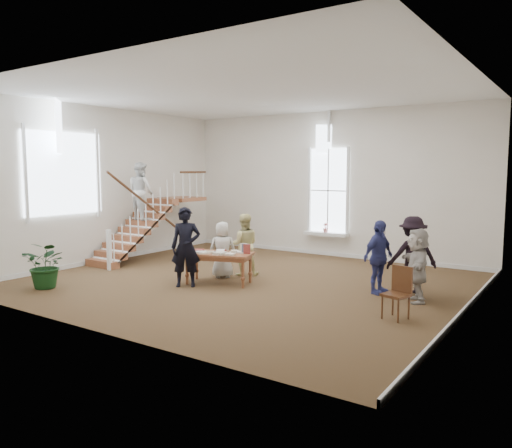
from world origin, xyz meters
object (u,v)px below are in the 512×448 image
Objects in this scene: person_yellow at (244,245)px; floor_plant at (47,265)px; side_chair at (398,290)px; elderly_woman at (223,250)px; woman_cluster_a at (378,257)px; woman_cluster_c at (417,265)px; library_table at (219,256)px; woman_cluster_b at (412,255)px; police_officer at (186,247)px.

floor_plant is at bearing 14.67° from person_yellow.
floor_plant reaches higher than side_chair.
elderly_woman is 3.88m from woman_cluster_a.
library_table is at bearing -103.28° from woman_cluster_c.
person_yellow is 0.98× the size of woman_cluster_a.
woman_cluster_c is 1.37m from side_chair.
woman_cluster_a is 0.92m from woman_cluster_c.
elderly_woman is (-0.35, 0.60, 0.04)m from library_table.
woman_cluster_a is at bearing 0.56° from library_table.
elderly_woman is 4.56m from woman_cluster_b.
side_chair is at bearing -23.50° from woman_cluster_c.
woman_cluster_c is at bearing 107.55° from side_chair.
police_officer is at bearing 45.99° from elderly_woman.
woman_cluster_c reaches higher than elderly_woman.
woman_cluster_a reaches higher than library_table.
side_chair is (0.06, -1.35, -0.23)m from woman_cluster_c.
woman_cluster_b is 2.06m from side_chair.
woman_cluster_b is (4.44, 1.03, 0.14)m from elderly_woman.
library_table is at bearing 55.99° from person_yellow.
woman_cluster_b reaches higher than woman_cluster_a.
woman_cluster_c reaches higher than library_table.
police_officer is 1.22× the size of woman_cluster_c.
police_officer is 5.10m from woman_cluster_c.
police_officer reaches higher than library_table.
woman_cluster_c reaches higher than floor_plant.
floor_plant is (-2.63, -3.16, -0.17)m from elderly_woman.
woman_cluster_a is 1.50× the size of floor_plant.
elderly_woman is 4.11m from floor_plant.
police_officer is at bearing -8.98° from woman_cluster_b.
library_table is 4.49m from woman_cluster_c.
woman_cluster_b is at bearing 115.27° from side_chair.
person_yellow is 0.94× the size of woman_cluster_b.
side_chair is (4.49, -1.47, -0.26)m from person_yellow.
person_yellow is 1.66× the size of side_chair.
library_table is 3.93m from floor_plant.
woman_cluster_c is (0.90, -0.20, -0.05)m from woman_cluster_a.
library_table is 4.46m from side_chair.
person_yellow is 4.73m from side_chair.
woman_cluster_a is at bearing 136.84° from side_chair.
woman_cluster_c is at bearing 25.64° from floor_plant.
woman_cluster_c is (4.74, 0.38, 0.05)m from elderly_woman.
police_officer reaches higher than woman_cluster_b.
police_officer reaches higher than woman_cluster_c.
woman_cluster_a is 7.47m from floor_plant.
woman_cluster_a is 1.84m from side_chair.
police_officer is 1.14× the size of woman_cluster_a.
floor_plant is (-2.53, -1.91, -0.39)m from police_officer.
person_yellow is at bearing 74.46° from library_table.
police_officer is at bearing 130.37° from woman_cluster_a.
police_officer is at bearing -142.95° from library_table.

